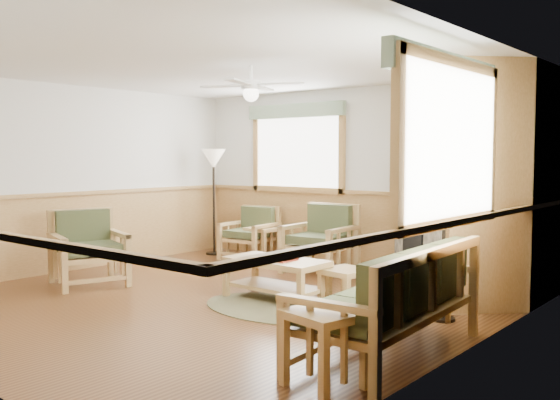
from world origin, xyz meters
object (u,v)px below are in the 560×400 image
Objects in this scene: end_table_chairs at (263,244)px; armchair_left at (89,248)px; end_table_sofa at (324,349)px; floor_lamp_right at (444,240)px; coffee_table at (276,279)px; armchair_back_right at (320,239)px; floor_lamp_left at (214,202)px; armchair_back_left at (249,233)px; footstool at (346,287)px; sofa at (389,301)px.

armchair_left is at bearing -99.12° from end_table_chairs.
end_table_sofa reaches higher than end_table_chairs.
coffee_table is at bearing -168.49° from floor_lamp_right.
armchair_back_right reaches higher than end_table_sofa.
floor_lamp_left is 5.11m from floor_lamp_right.
end_table_chairs is (0.47, 2.90, -0.22)m from armchair_left.
footstool is (2.96, -1.64, -0.22)m from armchair_back_left.
footstool is (2.73, -1.71, -0.06)m from end_table_chairs.
floor_lamp_right is at bearing 11.68° from coffee_table.
floor_lamp_left is (-5.01, 2.89, 0.43)m from sofa.
end_table_chairs is (-3.99, 2.98, -0.21)m from sofa.
footstool is (1.38, -1.41, -0.28)m from armchair_back_right.
floor_lamp_right is (-0.14, 2.27, 0.55)m from end_table_sofa.
coffee_table reaches higher than footstool.
armchair_left is (-0.23, -2.84, 0.06)m from armchair_back_left.
armchair_back_right reaches higher than footstool.
coffee_table is 2.14× the size of end_table_sofa.
end_table_chairs is 1.20m from floor_lamp_left.
footstool is (3.19, 1.20, -0.28)m from armchair_left.
sofa is 1.69× the size of coffee_table.
floor_lamp_left is (-0.55, 2.81, 0.42)m from armchair_left.
footstool is 0.28× the size of floor_lamp_right.
armchair_back_right is (-2.65, 2.69, 0.02)m from sofa.
armchair_left reaches higher than end_table_chairs.
end_table_chairs is (-1.96, 2.01, 0.02)m from coffee_table.
armchair_back_left reaches higher than footstool.
armchair_back_right is at bearing 109.99° from coffee_table.
coffee_table is (2.43, 0.89, -0.24)m from armchair_left.
armchair_back_left is 1.50× the size of end_table_sofa.
floor_lamp_right is (1.89, 0.38, 0.59)m from coffee_table.
end_table_sofa is (0.00, -0.93, -0.19)m from sofa.
armchair_left is at bearing -94.42° from sofa.
end_table_sofa reaches higher than footstool.
sofa is 3.62× the size of end_table_sofa.
armchair_back_right is at bearing -14.84° from armchair_back_left.
armchair_left is at bearing -101.22° from armchair_back_left.
armchair_back_left is at bearing 150.95° from footstool.
floor_lamp_left is (-0.78, -0.03, 0.48)m from armchair_back_left.
end_table_sofa is at bearing -3.46° from sofa.
end_table_chairs is 0.32× the size of floor_lamp_right.
floor_lamp_right reaches higher than coffee_table.
coffee_table is 2.30× the size of end_table_chairs.
sofa is 2.26m from coffee_table.
sofa is at bearing -25.22° from coffee_table.
end_table_chairs reaches higher than coffee_table.
armchair_left is at bearing -159.42° from footstool.
end_table_chairs is (-1.34, 0.29, -0.22)m from armchair_back_right.
armchair_back_left is at bearing -128.07° from sofa.
armchair_back_right reaches higher than coffee_table.
floor_lamp_right reaches higher than sofa.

